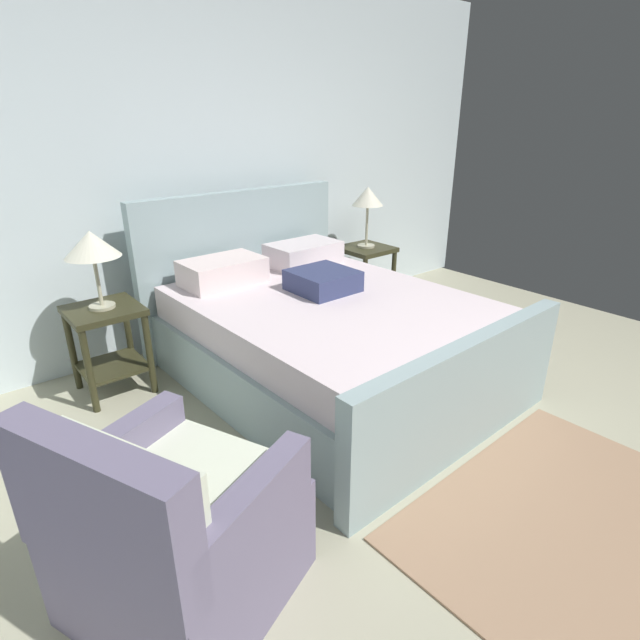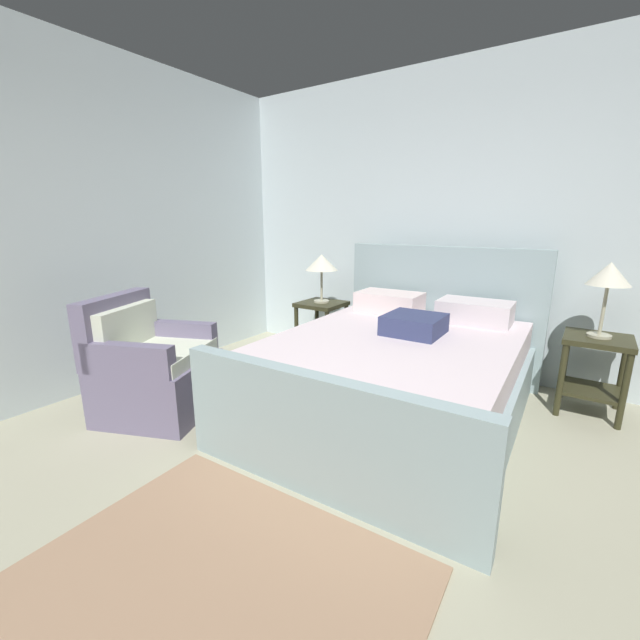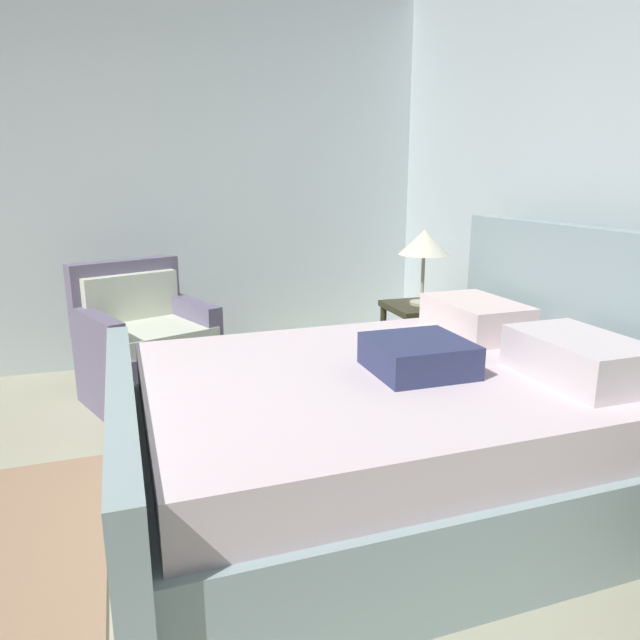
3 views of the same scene
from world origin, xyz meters
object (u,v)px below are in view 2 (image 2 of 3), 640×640
object	(u,v)px
table_lamp_right	(609,277)
table_lamp_left	(322,264)
bed	(399,370)
nightstand_right	(594,362)
armchair	(152,369)
nightstand_left	(322,320)

from	to	relation	value
table_lamp_right	table_lamp_left	size ratio (longest dim) A/B	1.11
bed	table_lamp_left	size ratio (longest dim) A/B	4.58
nightstand_right	armchair	xyz separation A→B (m)	(-2.76, -1.84, -0.06)
bed	nightstand_left	world-z (taller)	bed
nightstand_left	table_lamp_left	xyz separation A→B (m)	(-0.00, 0.00, 0.60)
armchair	table_lamp_left	bearing A→B (deg)	78.88
nightstand_left	table_lamp_right	bearing A→B (deg)	1.50
table_lamp_right	nightstand_right	bearing A→B (deg)	-104.04
nightstand_right	nightstand_left	size ratio (longest dim) A/B	1.00
nightstand_left	armchair	distance (m)	1.81
bed	nightstand_right	distance (m)	1.46
nightstand_right	table_lamp_right	distance (m)	0.64
table_lamp_left	armchair	distance (m)	1.93
nightstand_right	table_lamp_right	bearing A→B (deg)	75.96
table_lamp_left	bed	bearing A→B (deg)	-32.49
bed	nightstand_right	world-z (taller)	bed
nightstand_right	table_lamp_left	distance (m)	2.48
table_lamp_right	nightstand_left	bearing A→B (deg)	-178.50
table_lamp_right	nightstand_left	distance (m)	2.49
nightstand_left	table_lamp_left	world-z (taller)	table_lamp_left
bed	table_lamp_right	xyz separation A→B (m)	(1.21, 0.83, 0.70)
table_lamp_right	table_lamp_left	bearing A→B (deg)	-178.50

